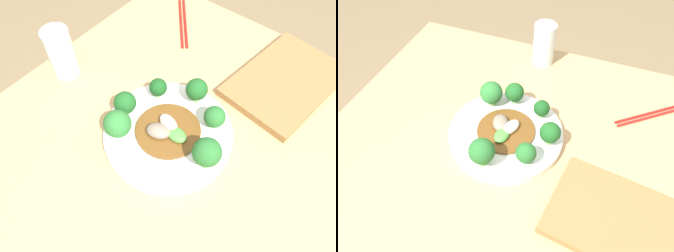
# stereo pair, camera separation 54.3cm
# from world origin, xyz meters

# --- Properties ---
(ground_plane) EXTENTS (8.00, 8.00, 0.00)m
(ground_plane) POSITION_xyz_m (0.00, 0.00, 0.00)
(ground_plane) COLOR #7F6B4C
(table) EXTENTS (0.90, 0.85, 0.77)m
(table) POSITION_xyz_m (0.00, 0.00, 0.39)
(table) COLOR tan
(table) RESTS_ON ground_plane
(plate) EXTENTS (0.28, 0.28, 0.02)m
(plate) POSITION_xyz_m (-0.01, 0.03, 0.79)
(plate) COLOR white
(plate) RESTS_ON table
(broccoli_south) EXTENTS (0.06, 0.06, 0.07)m
(broccoli_south) POSITION_xyz_m (-0.02, -0.08, 0.84)
(broccoli_south) COLOR #70A356
(broccoli_south) RESTS_ON plate
(broccoli_north) EXTENTS (0.05, 0.05, 0.06)m
(broccoli_north) POSITION_xyz_m (-0.03, 0.13, 0.83)
(broccoli_north) COLOR #70A356
(broccoli_north) RESTS_ON plate
(broccoli_northeast) EXTENTS (0.04, 0.04, 0.05)m
(broccoli_northeast) POSITION_xyz_m (0.05, 0.11, 0.83)
(broccoli_northeast) COLOR #89B76B
(broccoli_northeast) RESTS_ON plate
(broccoli_east) EXTENTS (0.05, 0.05, 0.06)m
(broccoli_east) POSITION_xyz_m (0.10, 0.03, 0.83)
(broccoli_east) COLOR #89B76B
(broccoli_east) RESTS_ON plate
(broccoli_northwest) EXTENTS (0.06, 0.06, 0.07)m
(broccoli_northwest) POSITION_xyz_m (-0.08, 0.11, 0.83)
(broccoli_northwest) COLOR #89B76B
(broccoli_northwest) RESTS_ON plate
(broccoli_southeast) EXTENTS (0.05, 0.05, 0.06)m
(broccoli_southeast) POSITION_xyz_m (0.06, -0.04, 0.83)
(broccoli_southeast) COLOR #70A356
(broccoli_southeast) RESTS_ON plate
(stirfry_center) EXTENTS (0.14, 0.14, 0.03)m
(stirfry_center) POSITION_xyz_m (-0.01, 0.03, 0.80)
(stirfry_center) COLOR brown
(stirfry_center) RESTS_ON plate
(drinking_glass) EXTENTS (0.06, 0.06, 0.13)m
(drinking_glass) POSITION_xyz_m (-0.01, 0.35, 0.84)
(drinking_glass) COLOR silver
(drinking_glass) RESTS_ON table
(chopsticks) EXTENTS (0.17, 0.15, 0.01)m
(chopsticks) POSITION_xyz_m (0.32, 0.24, 0.78)
(chopsticks) COLOR red
(chopsticks) RESTS_ON table
(cutting_board) EXTENTS (0.31, 0.23, 0.02)m
(cutting_board) POSITION_xyz_m (0.29, -0.10, 0.78)
(cutting_board) COLOR olive
(cutting_board) RESTS_ON table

